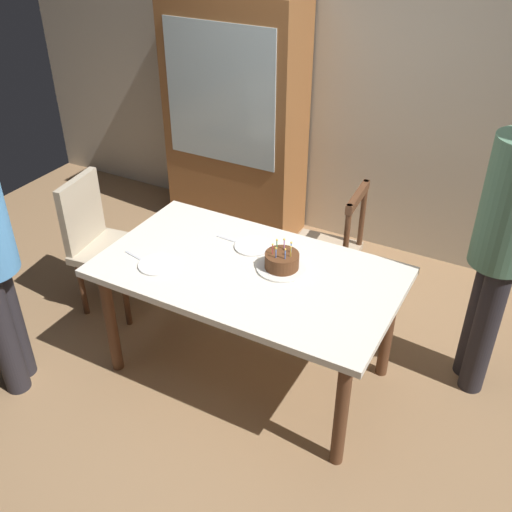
% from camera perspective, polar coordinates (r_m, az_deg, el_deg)
% --- Properties ---
extents(ground, '(6.40, 6.40, 0.00)m').
position_cam_1_polar(ground, '(3.72, -0.69, -10.93)').
color(ground, '#93704C').
extents(back_wall, '(6.40, 0.10, 2.60)m').
position_cam_1_polar(back_wall, '(4.57, 11.04, 16.16)').
color(back_wall, beige).
rests_on(back_wall, ground).
extents(dining_table, '(1.66, 0.94, 0.76)m').
position_cam_1_polar(dining_table, '(3.29, -0.77, -2.54)').
color(dining_table, silver).
rests_on(dining_table, ground).
extents(birthday_cake, '(0.28, 0.28, 0.16)m').
position_cam_1_polar(birthday_cake, '(3.22, 2.52, -0.59)').
color(birthday_cake, silver).
rests_on(birthday_cake, dining_table).
extents(plate_near_celebrant, '(0.22, 0.22, 0.01)m').
position_cam_1_polar(plate_near_celebrant, '(3.31, -9.48, -0.83)').
color(plate_near_celebrant, white).
rests_on(plate_near_celebrant, dining_table).
extents(plate_far_side, '(0.22, 0.22, 0.01)m').
position_cam_1_polar(plate_far_side, '(3.43, -0.27, 0.96)').
color(plate_far_side, white).
rests_on(plate_far_side, dining_table).
extents(fork_near_celebrant, '(0.18, 0.05, 0.01)m').
position_cam_1_polar(fork_near_celebrant, '(3.40, -11.55, -0.08)').
color(fork_near_celebrant, silver).
rests_on(fork_near_celebrant, dining_table).
extents(fork_far_side, '(0.18, 0.03, 0.01)m').
position_cam_1_polar(fork_far_side, '(3.50, -2.57, 1.58)').
color(fork_far_side, silver).
rests_on(fork_far_side, dining_table).
extents(chair_spindle_back, '(0.47, 0.47, 0.95)m').
position_cam_1_polar(chair_spindle_back, '(3.95, 6.87, 0.24)').
color(chair_spindle_back, tan).
rests_on(chair_spindle_back, ground).
extents(chair_upholstered, '(0.50, 0.50, 0.95)m').
position_cam_1_polar(chair_upholstered, '(4.08, -14.93, 1.68)').
color(chair_upholstered, tan).
rests_on(chair_upholstered, ground).
extents(person_guest, '(0.32, 0.32, 1.75)m').
position_cam_1_polar(person_guest, '(3.31, 22.94, 1.62)').
color(person_guest, '#262328').
rests_on(person_guest, ground).
extents(china_cabinet, '(1.10, 0.45, 1.90)m').
position_cam_1_polar(china_cabinet, '(4.80, -2.04, 13.20)').
color(china_cabinet, brown).
rests_on(china_cabinet, ground).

